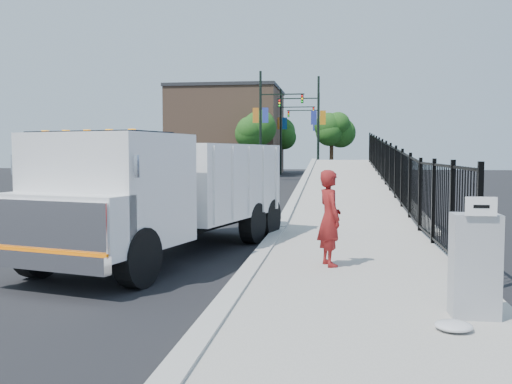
# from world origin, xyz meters

# --- Properties ---
(ground) EXTENTS (120.00, 120.00, 0.00)m
(ground) POSITION_xyz_m (0.00, 0.00, 0.00)
(ground) COLOR black
(ground) RESTS_ON ground
(sidewalk) EXTENTS (3.55, 12.00, 0.12)m
(sidewalk) POSITION_xyz_m (1.93, -2.00, 0.06)
(sidewalk) COLOR #9E998E
(sidewalk) RESTS_ON ground
(curb) EXTENTS (0.30, 12.00, 0.16)m
(curb) POSITION_xyz_m (0.00, -2.00, 0.08)
(curb) COLOR #ADAAA3
(curb) RESTS_ON ground
(ramp) EXTENTS (3.95, 24.06, 3.19)m
(ramp) POSITION_xyz_m (2.12, 16.00, 0.00)
(ramp) COLOR #9E998E
(ramp) RESTS_ON ground
(iron_fence) EXTENTS (0.10, 28.00, 1.80)m
(iron_fence) POSITION_xyz_m (3.55, 12.00, 0.90)
(iron_fence) COLOR black
(iron_fence) RESTS_ON ground
(truck) EXTENTS (3.98, 7.54, 2.47)m
(truck) POSITION_xyz_m (-1.95, 0.29, 1.39)
(truck) COLOR black
(truck) RESTS_ON ground
(worker) EXTENTS (0.60, 0.72, 1.68)m
(worker) POSITION_xyz_m (1.34, -0.80, 0.96)
(worker) COLOR maroon
(worker) RESTS_ON sidewalk
(utility_cabinet) EXTENTS (0.55, 0.40, 1.25)m
(utility_cabinet) POSITION_xyz_m (3.10, -3.70, 0.75)
(utility_cabinet) COLOR gray
(utility_cabinet) RESTS_ON sidewalk
(arrow_sign) EXTENTS (0.35, 0.04, 0.22)m
(arrow_sign) POSITION_xyz_m (3.10, -3.92, 1.48)
(arrow_sign) COLOR white
(arrow_sign) RESTS_ON utility_cabinet
(debris) EXTENTS (0.42, 0.42, 0.10)m
(debris) POSITION_xyz_m (2.75, -4.28, 0.17)
(debris) COLOR silver
(debris) RESTS_ON sidewalk
(light_pole_0) EXTENTS (3.77, 0.22, 8.00)m
(light_pole_0) POSITION_xyz_m (-3.74, 30.79, 4.36)
(light_pole_0) COLOR black
(light_pole_0) RESTS_ON ground
(light_pole_1) EXTENTS (3.78, 0.22, 8.00)m
(light_pole_1) POSITION_xyz_m (-0.25, 34.20, 4.36)
(light_pole_1) COLOR black
(light_pole_1) RESTS_ON ground
(light_pole_2) EXTENTS (3.77, 0.22, 8.00)m
(light_pole_2) POSITION_xyz_m (-3.39, 42.65, 4.36)
(light_pole_2) COLOR black
(light_pole_2) RESTS_ON ground
(light_pole_3) EXTENTS (3.77, 0.22, 8.00)m
(light_pole_3) POSITION_xyz_m (-0.60, 47.02, 4.36)
(light_pole_3) COLOR black
(light_pole_3) RESTS_ON ground
(tree_0) EXTENTS (2.98, 2.98, 5.49)m
(tree_0) POSITION_xyz_m (-4.89, 36.68, 3.96)
(tree_0) COLOR #382314
(tree_0) RESTS_ON ground
(tree_1) EXTENTS (2.44, 2.44, 5.22)m
(tree_1) POSITION_xyz_m (1.06, 40.10, 3.93)
(tree_1) COLOR #382314
(tree_1) RESTS_ON ground
(tree_2) EXTENTS (3.02, 3.02, 5.51)m
(tree_2) POSITION_xyz_m (-4.26, 48.74, 3.96)
(tree_2) COLOR #382314
(tree_2) RESTS_ON ground
(building) EXTENTS (10.00, 10.00, 8.00)m
(building) POSITION_xyz_m (-9.00, 44.00, 4.00)
(building) COLOR #8C664C
(building) RESTS_ON ground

